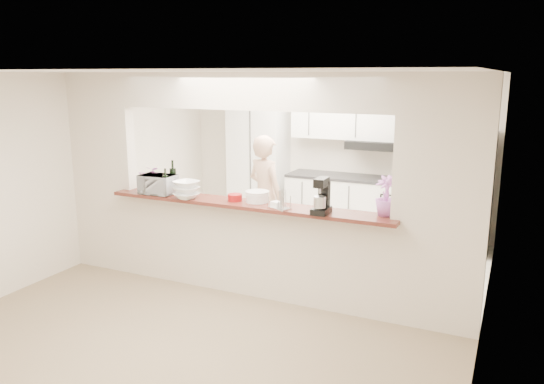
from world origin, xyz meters
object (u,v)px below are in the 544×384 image
Objects in this scene: stand_mixer at (322,197)px; toaster_oven at (158,184)px; refrigerator at (464,192)px; person at (265,197)px.

toaster_oven is at bearing 178.96° from stand_mixer.
toaster_oven is (-3.20, -2.75, 0.35)m from refrigerator.
refrigerator is 4.23m from toaster_oven.
toaster_oven is 1.11× the size of stand_mixer.
toaster_oven is at bearing 84.21° from person.
person is at bearing 57.91° from toaster_oven.
refrigerator reaches higher than toaster_oven.
refrigerator is at bearing 37.29° from toaster_oven.
refrigerator is 4.12× the size of toaster_oven.
refrigerator is at bearing -127.77° from person.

